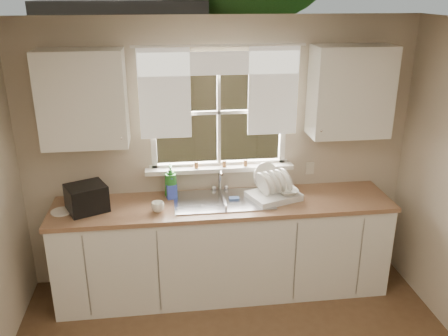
{
  "coord_description": "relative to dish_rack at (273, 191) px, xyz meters",
  "views": [
    {
      "loc": [
        -0.49,
        -2.14,
        2.7
      ],
      "look_at": [
        0.0,
        1.65,
        1.25
      ],
      "focal_mm": 38.0,
      "sensor_mm": 36.0,
      "label": 1
    }
  ],
  "objects": [
    {
      "name": "room_walls",
      "position": [
        -0.46,
        -1.77,
        0.25
      ],
      "size": [
        3.62,
        4.02,
        2.5
      ],
      "color": "beige",
      "rests_on": "ground"
    },
    {
      "name": "ceiling",
      "position": [
        -0.46,
        -1.71,
        1.51
      ],
      "size": [
        3.6,
        4.0,
        0.02
      ],
      "primitive_type": "cube",
      "color": "silver",
      "rests_on": "room_walls"
    },
    {
      "name": "window",
      "position": [
        -0.46,
        0.29,
        0.5
      ],
      "size": [
        1.38,
        0.16,
        1.06
      ],
      "color": "white",
      "rests_on": "room_walls"
    },
    {
      "name": "curtains",
      "position": [
        -0.46,
        0.24,
        0.95
      ],
      "size": [
        1.5,
        0.03,
        0.81
      ],
      "color": "white",
      "rests_on": "room_walls"
    },
    {
      "name": "base_cabinets",
      "position": [
        -0.46,
        -0.03,
        -0.55
      ],
      "size": [
        3.0,
        0.62,
        0.87
      ],
      "primitive_type": "cube",
      "color": "white",
      "rests_on": "ground"
    },
    {
      "name": "countertop",
      "position": [
        -0.46,
        -0.03,
        -0.1
      ],
      "size": [
        3.04,
        0.65,
        0.04
      ],
      "primitive_type": "cube",
      "color": "#936949",
      "rests_on": "base_cabinets"
    },
    {
      "name": "upper_cabinet_left",
      "position": [
        -1.61,
        0.12,
        0.86
      ],
      "size": [
        0.7,
        0.33,
        0.8
      ],
      "primitive_type": "cube",
      "color": "white",
      "rests_on": "room_walls"
    },
    {
      "name": "upper_cabinet_right",
      "position": [
        0.69,
        0.12,
        0.86
      ],
      "size": [
        0.7,
        0.33,
        0.8
      ],
      "primitive_type": "cube",
      "color": "white",
      "rests_on": "room_walls"
    },
    {
      "name": "wall_outlet",
      "position": [
        0.42,
        0.28,
        0.09
      ],
      "size": [
        0.08,
        0.01,
        0.12
      ],
      "primitive_type": "cube",
      "color": "beige",
      "rests_on": "room_walls"
    },
    {
      "name": "sill_jars",
      "position": [
        -0.44,
        0.23,
        0.19
      ],
      "size": [
        0.5,
        0.04,
        0.06
      ],
      "color": "brown",
      "rests_on": "window"
    },
    {
      "name": "sink",
      "position": [
        -0.46,
        0.01,
        -0.15
      ],
      "size": [
        0.88,
        0.52,
        0.4
      ],
      "color": "#B7B7BC",
      "rests_on": "countertop"
    },
    {
      "name": "dish_rack",
      "position": [
        0.0,
        0.0,
        0.0
      ],
      "size": [
        0.52,
        0.46,
        0.31
      ],
      "color": "silver",
      "rests_on": "countertop"
    },
    {
      "name": "bowl",
      "position": [
        0.12,
        -0.05,
        0.0
      ],
      "size": [
        0.2,
        0.2,
        0.05
      ],
      "primitive_type": "imported",
      "rotation": [
        0.0,
        0.0,
        0.09
      ],
      "color": "beige",
      "rests_on": "dish_rack"
    },
    {
      "name": "soap_bottle_a",
      "position": [
        -0.92,
        0.15,
        0.08
      ],
      "size": [
        0.13,
        0.13,
        0.31
      ],
      "primitive_type": "imported",
      "rotation": [
        0.0,
        0.0,
        0.09
      ],
      "color": "#2B842B",
      "rests_on": "countertop"
    },
    {
      "name": "soap_bottle_b",
      "position": [
        -0.92,
        0.13,
        0.02
      ],
      "size": [
        0.11,
        0.11,
        0.2
      ],
      "primitive_type": "imported",
      "rotation": [
        0.0,
        0.0,
        0.23
      ],
      "color": "blue",
      "rests_on": "countertop"
    },
    {
      "name": "soap_bottle_c",
      "position": [
        -1.69,
        0.08,
        -0.0
      ],
      "size": [
        0.14,
        0.14,
        0.15
      ],
      "primitive_type": "imported",
      "rotation": [
        0.0,
        0.0,
        -0.16
      ],
      "color": "#ECE6C2",
      "rests_on": "countertop"
    },
    {
      "name": "saucer",
      "position": [
        -1.86,
        -0.05,
        -0.07
      ],
      "size": [
        0.18,
        0.18,
        0.01
      ],
      "primitive_type": "cylinder",
      "color": "white",
      "rests_on": "countertop"
    },
    {
      "name": "cup",
      "position": [
        -1.04,
        -0.14,
        -0.03
      ],
      "size": [
        0.15,
        0.15,
        0.09
      ],
      "primitive_type": "imported",
      "rotation": [
        0.0,
        0.0,
        -0.43
      ],
      "color": "white",
      "rests_on": "countertop"
    },
    {
      "name": "black_appliance",
      "position": [
        -1.64,
        -0.03,
        0.04
      ],
      "size": [
        0.4,
        0.38,
        0.23
      ],
      "primitive_type": "cube",
      "rotation": [
        0.0,
        0.0,
        0.43
      ],
      "color": "black",
      "rests_on": "countertop"
    }
  ]
}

